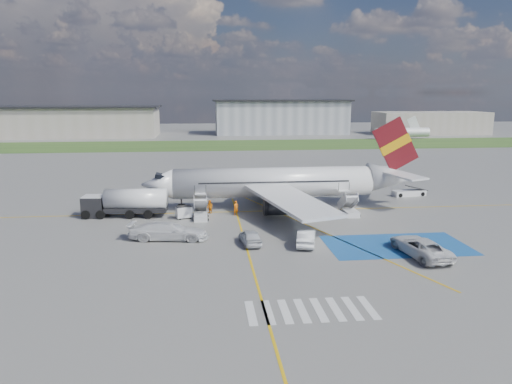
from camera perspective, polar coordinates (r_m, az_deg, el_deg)
The scene contains 23 objects.
ground at distance 53.04m, azimuth 4.02°, elevation -5.16°, with size 400.00×400.00×0.00m, color #60605E.
grass_strip at distance 146.12m, azimuth -2.53°, elevation 5.39°, with size 400.00×30.00×0.01m, color #2D4C1E.
taxiway_line_main at distance 64.49m, azimuth 2.16°, elevation -2.16°, with size 120.00×0.20×0.01m, color gold.
taxiway_line_cross at distance 42.97m, azimuth -0.28°, elevation -9.12°, with size 0.20×60.00×0.01m, color gold.
taxiway_line_diag at distance 64.49m, azimuth 2.16°, elevation -2.16°, with size 0.20×60.00×0.01m, color gold.
staging_box at distance 52.06m, azimuth 15.76°, elevation -5.88°, with size 14.00×8.00×0.01m, color #174B8D.
crosswalk at distance 36.13m, azimuth 6.25°, elevation -13.29°, with size 9.00×4.00×0.01m.
terminal_west at distance 186.10m, azimuth -20.57°, elevation 7.50°, with size 60.00×22.00×10.00m, color gray.
terminal_centre at distance 187.55m, azimuth 2.85°, elevation 8.53°, with size 48.00×18.00×12.00m, color gray.
terminal_east at distance 197.22m, azimuth 19.31°, elevation 7.47°, with size 40.00×16.00×8.00m, color gray.
airliner at distance 65.96m, azimuth 3.22°, elevation 1.14°, with size 36.81×32.95×11.92m.
airstairs_fwd at distance 60.50m, azimuth -6.34°, elevation -2.52°, with size 1.90×5.20×3.60m.
airstairs_aft at distance 63.14m, azimuth 10.71°, elevation -2.07°, with size 1.90×5.20×3.60m.
fuel_tanker at distance 63.26m, azimuth -14.66°, elevation -1.44°, with size 10.33×3.58×3.46m.
gpu_cart at distance 61.12m, azimuth -8.25°, elevation -2.36°, with size 2.12×1.70×1.55m.
belt_loader at distance 77.18m, azimuth 17.09°, elevation -0.12°, with size 5.41×2.59×1.57m.
car_silver_a at distance 50.31m, azimuth -0.66°, elevation -5.14°, with size 1.80×4.47×1.52m, color silver.
car_silver_b at distance 50.19m, azimuth 5.76°, elevation -5.18°, with size 1.72×4.93×1.62m, color #B3B6BA.
van_white_a at distance 49.27m, azimuth 18.25°, elevation -5.62°, with size 2.82×6.11×2.29m, color silver.
van_white_b at distance 52.51m, azimuth -9.97°, elevation -4.10°, with size 2.51×6.18×2.42m, color silver.
crew_fwd at distance 61.87m, azimuth -2.30°, elevation -1.85°, with size 0.68×0.45×1.87m, color orange.
crew_nose at distance 63.08m, azimuth -5.30°, elevation -1.71°, with size 0.84×0.65×1.72m, color orange.
crew_aft at distance 61.38m, azimuth 7.88°, elevation -2.17°, with size 0.96×0.40×1.63m, color orange.
Camera 1 is at (-9.08, -50.06, 14.99)m, focal length 35.00 mm.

